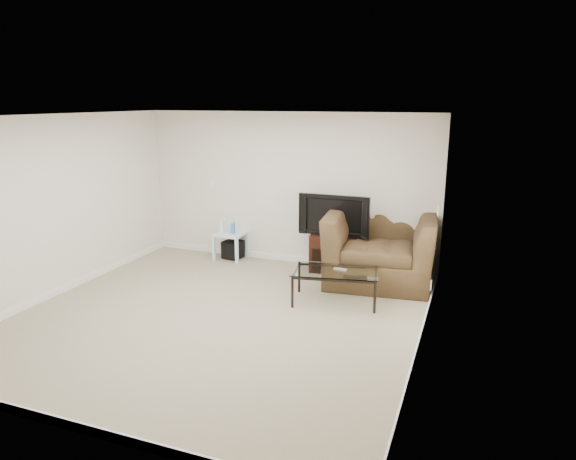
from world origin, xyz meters
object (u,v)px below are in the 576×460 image
at_px(tv_stand, 335,252).
at_px(subwoofer, 233,249).
at_px(recliner, 380,236).
at_px(side_table, 231,246).
at_px(television, 336,214).
at_px(coffee_table, 335,286).

height_order(tv_stand, subwoofer, tv_stand).
bearing_deg(recliner, side_table, 168.71).
distance_m(television, recliner, 0.81).
height_order(subwoofer, recliner, recliner).
bearing_deg(tv_stand, coffee_table, -78.00).
bearing_deg(subwoofer, tv_stand, -0.61).
bearing_deg(television, subwoofer, 178.96).
bearing_deg(side_table, coffee_table, -29.93).
height_order(subwoofer, coffee_table, coffee_table).
relative_size(side_table, coffee_table, 0.41).
height_order(television, recliner, recliner).
relative_size(tv_stand, coffee_table, 0.64).
bearing_deg(recliner, coffee_table, -116.70).
distance_m(side_table, recliner, 2.67).
bearing_deg(recliner, subwoofer, 168.22).
bearing_deg(side_table, recliner, -5.03).
bearing_deg(coffee_table, tv_stand, 105.60).
bearing_deg(television, recliner, -14.41).
xyz_separation_m(television, subwoofer, (-1.84, 0.05, -0.78)).
distance_m(subwoofer, coffee_table, 2.55).
bearing_deg(tv_stand, recliner, -20.68).
distance_m(side_table, coffee_table, 2.57).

